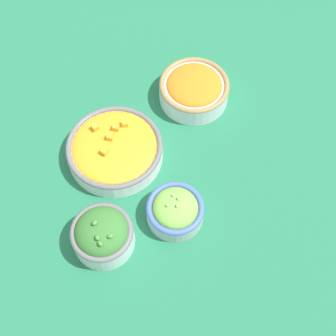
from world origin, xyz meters
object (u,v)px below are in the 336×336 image
object	(u,v)px
bowl_squash	(115,149)
bowl_carrots	(194,89)
bowl_lettuce	(175,210)
bowl_broccoli	(102,234)

from	to	relation	value
bowl_squash	bowl_carrots	distance (m)	0.24
bowl_lettuce	bowl_squash	world-z (taller)	bowl_lettuce
bowl_squash	bowl_lettuce	bearing A→B (deg)	29.14
bowl_broccoli	bowl_squash	bearing A→B (deg)	163.77
bowl_lettuce	bowl_carrots	size ratio (longest dim) A/B	0.72
bowl_squash	bowl_broccoli	size ratio (longest dim) A/B	1.70
bowl_carrots	bowl_broccoli	distance (m)	0.40
bowl_carrots	bowl_broccoli	xyz separation A→B (m)	(0.31, -0.26, 0.01)
bowl_lettuce	bowl_squash	size ratio (longest dim) A/B	0.56
bowl_lettuce	bowl_squash	distance (m)	0.19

